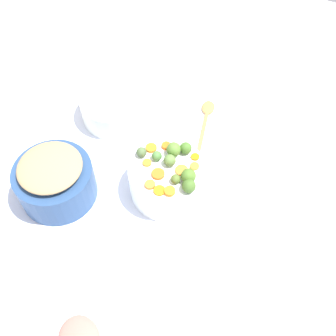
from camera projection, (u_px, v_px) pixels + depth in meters
tabletop at (183, 187)px, 1.28m from camera, size 2.40×2.40×0.02m
serving_bowl_carrots at (168, 180)px, 1.22m from camera, size 0.23×0.23×0.11m
metal_pot at (56, 182)px, 1.20m from camera, size 0.23×0.23×0.12m
stuffing_mound at (50, 167)px, 1.14m from camera, size 0.19×0.19×0.04m
carrot_slice_0 at (151, 148)px, 1.22m from camera, size 0.04×0.04×0.01m
carrot_slice_1 at (170, 192)px, 1.13m from camera, size 0.04×0.04×0.01m
carrot_slice_2 at (159, 191)px, 1.13m from camera, size 0.04×0.04×0.01m
carrot_slice_3 at (150, 185)px, 1.14m from camera, size 0.04×0.04×0.01m
carrot_slice_4 at (195, 166)px, 1.18m from camera, size 0.03×0.03×0.01m
carrot_slice_5 at (182, 170)px, 1.17m from camera, size 0.05×0.05×0.01m
carrot_slice_6 at (158, 174)px, 1.16m from camera, size 0.05×0.05×0.01m
carrot_slice_7 at (166, 146)px, 1.22m from camera, size 0.04×0.04×0.01m
carrot_slice_8 at (147, 163)px, 1.19m from camera, size 0.03×0.03×0.01m
carrot_slice_9 at (195, 157)px, 1.20m from camera, size 0.04×0.04×0.01m
brussels_sprout_0 at (177, 179)px, 1.14m from camera, size 0.03×0.03×0.03m
brussels_sprout_1 at (141, 152)px, 1.19m from camera, size 0.03×0.03×0.03m
brussels_sprout_2 at (174, 149)px, 1.19m from camera, size 0.04×0.04×0.04m
brussels_sprout_3 at (188, 176)px, 1.14m from camera, size 0.04×0.04×0.04m
brussels_sprout_4 at (170, 160)px, 1.17m from camera, size 0.04×0.04×0.04m
brussels_sprout_5 at (186, 148)px, 1.20m from camera, size 0.04×0.04×0.04m
brussels_sprout_6 at (157, 156)px, 1.19m from camera, size 0.03×0.03×0.03m
brussels_sprout_7 at (189, 186)px, 1.12m from camera, size 0.04×0.04×0.04m
wooden_spoon at (206, 117)px, 1.43m from camera, size 0.28×0.09×0.01m
casserole_dish at (115, 106)px, 1.40m from camera, size 0.23×0.23×0.09m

